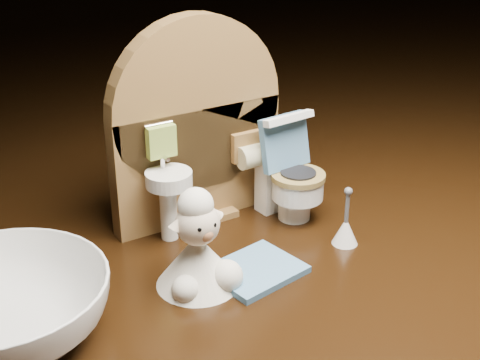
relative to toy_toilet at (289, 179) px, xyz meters
name	(u,v)px	position (x,y,z in m)	size (l,w,h in m)	color
backdrop_panel	(196,134)	(-0.06, 0.03, 0.04)	(0.13, 0.05, 0.15)	brown
toy_toilet	(289,179)	(0.00, 0.00, 0.00)	(0.04, 0.05, 0.08)	white
bath_mat	(255,270)	(-0.07, -0.06, -0.03)	(0.06, 0.05, 0.00)	teal
toilet_brush	(346,229)	(0.01, -0.06, -0.02)	(0.02, 0.02, 0.04)	white
plush_lamb	(199,252)	(-0.10, -0.05, -0.01)	(0.05, 0.05, 0.07)	silver
ceramic_bowl	(3,310)	(-0.22, -0.04, -0.01)	(0.12, 0.12, 0.04)	white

